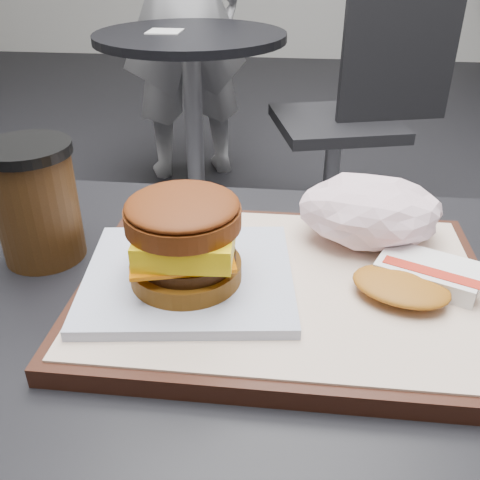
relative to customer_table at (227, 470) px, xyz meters
name	(u,v)px	position (x,y,z in m)	size (l,w,h in m)	color
customer_table	(227,470)	(0.00, 0.00, 0.00)	(0.80, 0.60, 0.77)	#A5A5AA
serving_tray	(285,288)	(0.05, 0.06, 0.20)	(0.38, 0.28, 0.02)	black
breakfast_sandwich	(186,249)	(-0.04, 0.04, 0.24)	(0.21, 0.19, 0.09)	silver
hash_brown	(416,278)	(0.17, 0.06, 0.22)	(0.13, 0.12, 0.02)	white
crumpled_wrapper	(371,211)	(0.13, 0.15, 0.24)	(0.15, 0.11, 0.06)	white
coffee_cup	(36,201)	(-0.21, 0.11, 0.25)	(0.09, 0.09, 0.13)	#3B210E
neighbor_table	(192,88)	(-0.35, 1.65, -0.03)	(0.70, 0.70, 0.75)	black
napkin	(165,31)	(-0.44, 1.64, 0.17)	(0.12, 0.12, 0.00)	silver
neighbor_chair	(356,110)	(0.26, 1.57, -0.07)	(0.64, 0.51, 0.88)	#96959A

